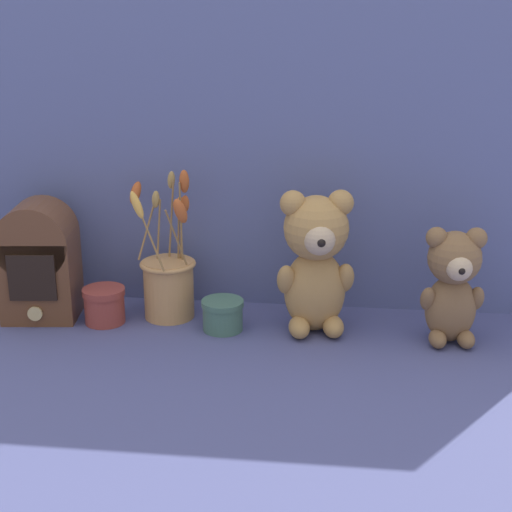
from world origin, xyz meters
TOP-DOWN VIEW (x-y plane):
  - ground_plane at (0.00, 0.00)m, footprint 4.00×4.00m
  - backdrop_wall at (0.00, 0.17)m, footprint 1.52×0.02m
  - teddy_bear_large at (0.13, 0.02)m, footprint 0.17×0.15m
  - teddy_bear_medium at (0.41, -0.00)m, footprint 0.13×0.12m
  - flower_vase at (-0.20, 0.06)m, footprint 0.16×0.17m
  - vintage_radio at (-0.48, 0.03)m, footprint 0.17×0.15m
  - decorative_tin_tall at (-0.07, -0.00)m, footprint 0.09×0.09m
  - decorative_tin_short at (-0.33, 0.01)m, footprint 0.09×0.09m

SIDE VIEW (x-z plane):
  - ground_plane at x=0.00m, z-range 0.00..0.00m
  - decorative_tin_tall at x=-0.07m, z-range 0.00..0.07m
  - decorative_tin_short at x=-0.33m, z-range 0.00..0.08m
  - flower_vase at x=-0.20m, z-range -0.08..0.26m
  - teddy_bear_medium at x=0.41m, z-range 0.01..0.25m
  - vintage_radio at x=-0.48m, z-range 0.00..0.27m
  - teddy_bear_large at x=0.13m, z-range 0.01..0.31m
  - backdrop_wall at x=0.00m, z-range 0.00..0.71m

